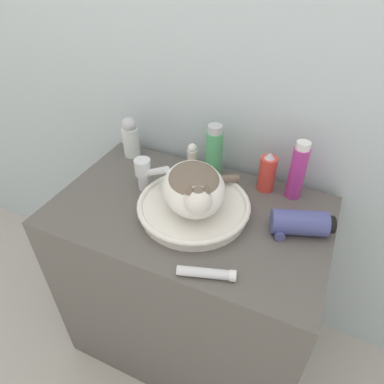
# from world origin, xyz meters

# --- Properties ---
(wall_back) EXTENTS (8.00, 0.05, 2.40)m
(wall_back) POSITION_xyz_m (0.00, 0.62, 1.20)
(wall_back) COLOR silver
(wall_back) RESTS_ON ground_plane
(vanity_counter) EXTENTS (0.94, 0.57, 0.81)m
(vanity_counter) POSITION_xyz_m (0.00, 0.28, 0.40)
(vanity_counter) COLOR #56514C
(vanity_counter) RESTS_ON ground_plane
(sink_basin) EXTENTS (0.38, 0.38, 0.05)m
(sink_basin) POSITION_xyz_m (0.02, 0.28, 0.83)
(sink_basin) COLOR white
(sink_basin) RESTS_ON vanity_counter
(cat) EXTENTS (0.31, 0.35, 0.15)m
(cat) POSITION_xyz_m (0.02, 0.27, 0.92)
(cat) COLOR silver
(cat) RESTS_ON sink_basin
(faucet) EXTENTS (0.15, 0.07, 0.14)m
(faucet) POSITION_xyz_m (-0.19, 0.32, 0.88)
(faucet) COLOR silver
(faucet) RESTS_ON vanity_counter
(mouthwash_bottle) EXTENTS (0.06, 0.06, 0.21)m
(mouthwash_bottle) POSITION_xyz_m (0.00, 0.51, 0.91)
(mouthwash_bottle) COLOR #4CA366
(mouthwash_bottle) RESTS_ON vanity_counter
(deodorant_stick) EXTENTS (0.04, 0.04, 0.12)m
(deodorant_stick) POSITION_xyz_m (-0.09, 0.51, 0.86)
(deodorant_stick) COLOR silver
(deodorant_stick) RESTS_ON vanity_counter
(shampoo_bottle_tall) EXTENTS (0.05, 0.05, 0.22)m
(shampoo_bottle_tall) POSITION_xyz_m (0.30, 0.51, 0.91)
(shampoo_bottle_tall) COLOR #B2338C
(shampoo_bottle_tall) RESTS_ON vanity_counter
(spray_bottle_trigger) EXTENTS (0.06, 0.06, 0.15)m
(spray_bottle_trigger) POSITION_xyz_m (0.20, 0.51, 0.88)
(spray_bottle_trigger) COLOR #DB3D33
(spray_bottle_trigger) RESTS_ON vanity_counter
(lotion_bottle_white) EXTENTS (0.07, 0.07, 0.17)m
(lotion_bottle_white) POSITION_xyz_m (-0.36, 0.51, 0.89)
(lotion_bottle_white) COLOR silver
(lotion_bottle_white) RESTS_ON vanity_counter
(cream_tube) EXTENTS (0.16, 0.08, 0.03)m
(cream_tube) POSITION_xyz_m (0.16, 0.05, 0.82)
(cream_tube) COLOR silver
(cream_tube) RESTS_ON vanity_counter
(hair_dryer) EXTENTS (0.20, 0.13, 0.08)m
(hair_dryer) POSITION_xyz_m (0.35, 0.33, 0.84)
(hair_dryer) COLOR #474C8C
(hair_dryer) RESTS_ON vanity_counter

